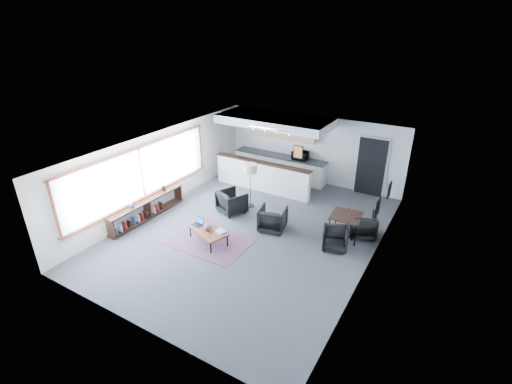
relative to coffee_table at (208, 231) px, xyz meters
The scene contains 21 objects.
room 1.67m from the coffee_table, 56.37° to the left, with size 7.02×9.02×2.62m.
window 2.92m from the coffee_table, behind, with size 0.10×5.95×1.66m.
console 2.54m from the coffee_table, behind, with size 0.35×3.00×0.80m.
kitchenette 4.98m from the coffee_table, 95.14° to the left, with size 4.20×1.96×2.60m.
doorway 6.39m from the coffee_table, 61.19° to the left, with size 1.10×0.12×2.15m.
track_light 3.99m from the coffee_table, 87.05° to the left, with size 1.60×0.07×0.15m.
wall_art_lower 4.66m from the coffee_table, 20.07° to the left, with size 0.03×0.38×0.48m.
wall_art_upper 5.22m from the coffee_table, 33.93° to the left, with size 0.03×0.34×0.44m.
kilim_rug 0.36m from the coffee_table, ahead, with size 2.33×1.60×0.01m.
coffee_table is the anchor object (origin of this frame).
laptop 0.45m from the coffee_table, 166.16° to the left, with size 0.32×0.28×0.21m.
ceramic_pot 0.15m from the coffee_table, 60.04° to the right, with size 0.22×0.22×0.22m.
book_stack 0.45m from the coffee_table, ahead, with size 0.38×0.34×0.10m.
coaster 0.21m from the coffee_table, 56.20° to the right, with size 0.10×0.10×0.01m.
armchair_left 1.90m from the coffee_table, 102.99° to the left, with size 0.80×0.75×0.83m, color black.
armchair_right 1.99m from the coffee_table, 50.94° to the left, with size 0.77×0.73×0.80m, color black.
floor_lamp 2.72m from the coffee_table, 92.94° to the left, with size 0.58×0.58×1.53m.
dining_table 3.99m from the coffee_table, 34.63° to the left, with size 0.91×0.91×0.71m.
dining_chair_near 3.57m from the coffee_table, 25.03° to the left, with size 0.57×0.53×0.58m, color black.
dining_chair_far 4.48m from the coffee_table, 35.08° to the left, with size 0.66×0.62×0.68m, color black.
microwave 5.37m from the coffee_table, 85.51° to the left, with size 0.60×0.33×0.40m, color black.
Camera 1 is at (5.03, -8.27, 5.84)m, focal length 26.00 mm.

